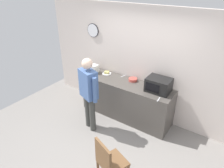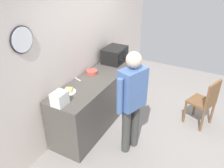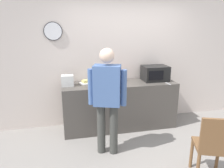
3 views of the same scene
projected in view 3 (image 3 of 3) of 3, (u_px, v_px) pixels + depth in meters
The scene contains 11 objects.
ground_plane at pixel (152, 161), 3.22m from camera, with size 6.00×6.00×0.00m, color gray.
back_wall at pixel (124, 60), 4.38m from camera, with size 5.40×0.13×2.60m.
kitchen_counter at pixel (120, 105), 4.21m from camera, with size 2.21×0.62×0.92m, color #4C4742.
microwave at pixel (155, 73), 4.25m from camera, with size 0.50×0.39×0.30m.
sandwich_plate at pixel (85, 82), 4.07m from camera, with size 0.23×0.23×0.07m.
salad_bowl at pixel (121, 79), 4.25m from camera, with size 0.20×0.20×0.06m, color #C64C42.
toaster at pixel (67, 81), 3.88m from camera, with size 0.22×0.18×0.20m, color silver.
fork_utensil at pixel (105, 80), 4.28m from camera, with size 0.17×0.02×0.01m, color silver.
spoon_utensil at pixel (168, 84), 4.03m from camera, with size 0.17×0.02×0.01m, color silver.
person_standing at pixel (107, 95), 3.19m from camera, with size 0.56×0.36×1.69m.
wooden_chair at pixel (213, 146), 2.68m from camera, with size 0.52×0.52×0.94m.
Camera 3 is at (-1.21, -2.59, 1.99)m, focal length 33.73 mm.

